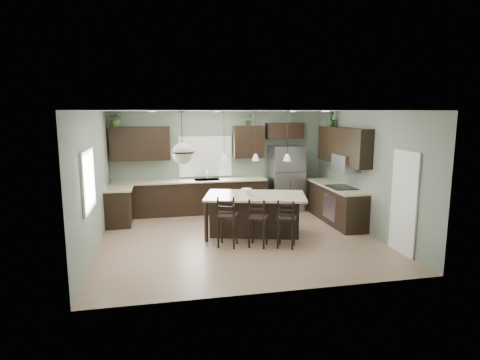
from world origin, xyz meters
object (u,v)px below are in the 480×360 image
serving_dish (246,192)px  bar_stool_right (286,223)px  refrigerator (286,178)px  bar_stool_center (258,222)px  kitchen_island (255,215)px  bar_stool_left (228,221)px  plant_back_left (116,119)px

serving_dish → bar_stool_right: bearing=-59.7°
refrigerator → serving_dish: bearing=-128.6°
refrigerator → serving_dish: (-1.60, -2.01, 0.07)m
refrigerator → serving_dish: refrigerator is taller
serving_dish → bar_stool_center: 1.00m
kitchen_island → bar_stool_center: size_ratio=2.15×
refrigerator → bar_stool_center: (-1.55, -2.89, -0.41)m
kitchen_island → bar_stool_right: size_ratio=2.18×
bar_stool_left → bar_stool_center: 0.63m
bar_stool_center → plant_back_left: bearing=159.7°
kitchen_island → bar_stool_right: (0.42, -0.99, 0.05)m
bar_stool_left → serving_dish: bearing=74.5°
kitchen_island → plant_back_left: size_ratio=5.35×
bar_stool_left → bar_stool_right: bearing=7.6°
kitchen_island → serving_dish: serving_dish is taller
refrigerator → bar_stool_left: refrigerator is taller
kitchen_island → serving_dish: bearing=180.0°
refrigerator → kitchen_island: bearing=-124.4°
refrigerator → serving_dish: size_ratio=7.71×
bar_stool_center → plant_back_left: (-3.02, 3.15, 2.09)m
bar_stool_right → plant_back_left: 5.30m
refrigerator → bar_stool_right: bearing=-108.0°
refrigerator → plant_back_left: 4.88m
bar_stool_left → bar_stool_right: (1.18, -0.30, -0.03)m
plant_back_left → bar_stool_left: bearing=-51.5°
kitchen_island → bar_stool_left: bar_stool_left is taller
bar_stool_center → bar_stool_right: size_ratio=1.01×
plant_back_left → serving_dish: bearing=-37.4°
refrigerator → bar_stool_left: 3.52m
refrigerator → bar_stool_left: (-2.17, -2.75, -0.38)m
plant_back_left → bar_stool_center: bearing=-46.2°
serving_dish → plant_back_left: bearing=142.6°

